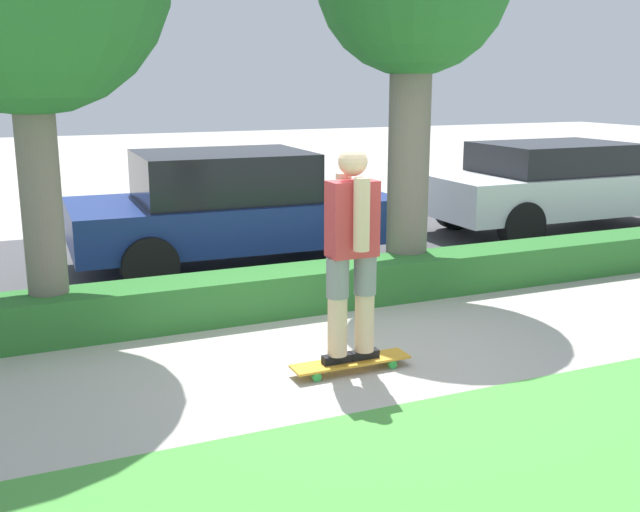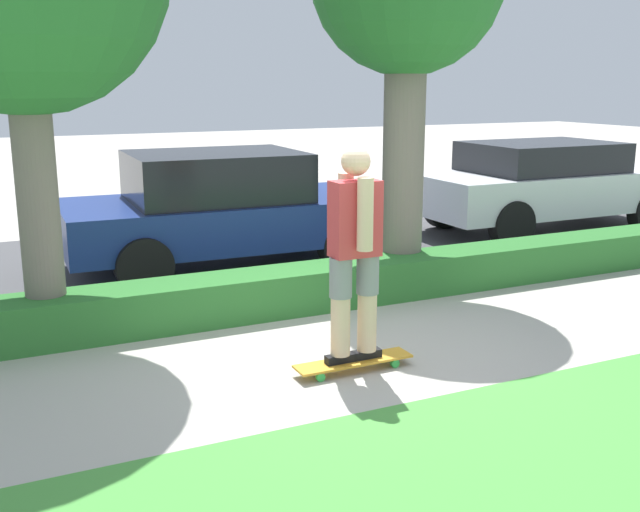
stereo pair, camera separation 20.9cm
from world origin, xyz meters
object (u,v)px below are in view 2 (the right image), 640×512
object	(u,v)px
skateboard	(354,362)
parked_car_rear	(545,183)
parked_car_middle	(223,208)
skater_person	(355,249)

from	to	relation	value
skateboard	parked_car_rear	world-z (taller)	parked_car_rear
skateboard	parked_car_middle	distance (m)	4.09
parked_car_middle	parked_car_rear	world-z (taller)	parked_car_middle
skater_person	parked_car_middle	xyz separation A→B (m)	(0.18, 4.02, -0.28)
skateboard	parked_car_rear	size ratio (longest dim) A/B	0.23
parked_car_middle	parked_car_rear	size ratio (longest dim) A/B	0.94
skater_person	parked_car_rear	xyz separation A→B (m)	(5.71, 4.11, -0.28)
parked_car_rear	skater_person	bearing A→B (deg)	-143.94
parked_car_middle	parked_car_rear	xyz separation A→B (m)	(5.53, 0.09, -0.01)
skateboard	parked_car_middle	bearing A→B (deg)	87.46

